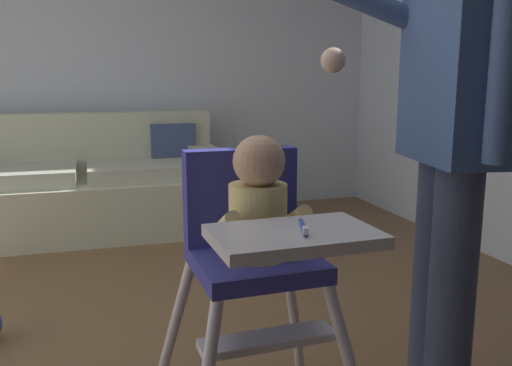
% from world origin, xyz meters
% --- Properties ---
extents(ground, '(6.19, 6.42, 0.10)m').
position_xyz_m(ground, '(0.00, 0.00, -0.05)').
color(ground, brown).
extents(wall_far, '(5.39, 0.06, 2.65)m').
position_xyz_m(wall_far, '(0.00, 2.44, 1.33)').
color(wall_far, silver).
rests_on(wall_far, ground).
extents(couch, '(1.99, 0.86, 0.86)m').
position_xyz_m(couch, '(-0.18, 1.92, 0.33)').
color(couch, beige).
rests_on(couch, ground).
extents(high_chair, '(0.63, 0.74, 0.96)m').
position_xyz_m(high_chair, '(0.35, -0.68, 0.65)').
color(high_chair, silver).
rests_on(high_chair, ground).
extents(adult_standing, '(0.51, 0.56, 1.65)m').
position_xyz_m(adult_standing, '(0.93, -0.78, 0.93)').
color(adult_standing, '#3B4460').
rests_on(adult_standing, ground).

